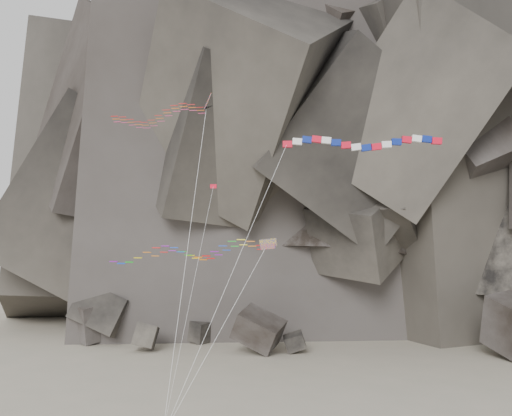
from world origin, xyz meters
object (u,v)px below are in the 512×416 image
(banner_kite, at_px, (361,143))
(parafoil_kite, at_px, (183,252))
(delta_kite, at_px, (154,116))
(pennant_kite, at_px, (204,233))

(banner_kite, height_order, parafoil_kite, banner_kite)
(banner_kite, relative_size, parafoil_kite, 1.53)
(banner_kite, bearing_deg, delta_kite, -178.72)
(banner_kite, height_order, pennant_kite, banner_kite)
(pennant_kite, bearing_deg, parafoil_kite, 157.56)
(banner_kite, relative_size, pennant_kite, 1.22)
(delta_kite, height_order, pennant_kite, delta_kite)
(delta_kite, height_order, banner_kite, delta_kite)
(banner_kite, bearing_deg, pennant_kite, -170.12)
(parafoil_kite, xyz_separation_m, pennant_kite, (1.95, -0.37, 1.59))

